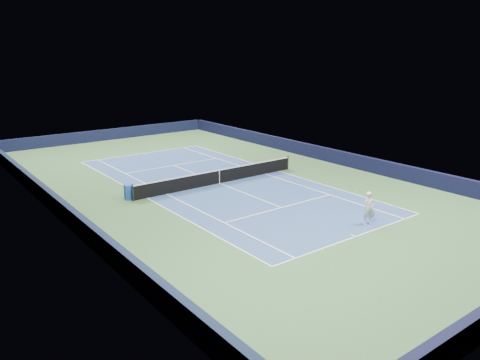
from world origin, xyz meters
TOP-DOWN VIEW (x-y plane):
  - ground at (0.00, 0.00)m, footprint 40.00×40.00m
  - wall_far at (0.00, 19.82)m, footprint 22.00×0.35m
  - wall_right at (10.82, 0.00)m, footprint 0.35×40.00m
  - wall_left at (-10.82, 0.00)m, footprint 0.35×40.00m
  - court_surface at (0.00, 0.00)m, footprint 10.97×23.77m
  - baseline_far at (0.00, 11.88)m, footprint 10.97×0.08m
  - baseline_near at (0.00, -11.88)m, footprint 10.97×0.08m
  - sideline_doubles_right at (5.49, 0.00)m, footprint 0.08×23.77m
  - sideline_doubles_left at (-5.49, 0.00)m, footprint 0.08×23.77m
  - sideline_singles_right at (4.12, 0.00)m, footprint 0.08×23.77m
  - sideline_singles_left at (-4.12, 0.00)m, footprint 0.08×23.77m
  - service_line_far at (0.00, 6.40)m, footprint 8.23×0.08m
  - service_line_near at (0.00, -6.40)m, footprint 8.23×0.08m
  - center_service_line at (0.00, 0.00)m, footprint 0.08×12.80m
  - center_mark_far at (0.00, 11.73)m, footprint 0.08×0.30m
  - center_mark_near at (0.00, -11.73)m, footprint 0.08×0.30m
  - tennis_net at (0.00, 0.00)m, footprint 12.90×0.10m
  - sponsor_cube at (-6.40, 0.52)m, footprint 0.63×0.59m
  - tennis_player at (1.86, -11.16)m, footprint 0.85×1.32m

SIDE VIEW (x-z plane):
  - ground at x=0.00m, z-range 0.00..0.00m
  - court_surface at x=0.00m, z-range 0.00..0.01m
  - baseline_far at x=0.00m, z-range 0.01..0.01m
  - baseline_near at x=0.00m, z-range 0.01..0.01m
  - sideline_doubles_right at x=5.49m, z-range 0.01..0.01m
  - sideline_doubles_left at x=-5.49m, z-range 0.01..0.01m
  - sideline_singles_right at x=4.12m, z-range 0.01..0.01m
  - sideline_singles_left at x=-4.12m, z-range 0.01..0.01m
  - service_line_far at x=0.00m, z-range 0.01..0.01m
  - service_line_near at x=0.00m, z-range 0.01..0.01m
  - center_service_line at x=0.00m, z-range 0.01..0.01m
  - center_mark_far at x=0.00m, z-range 0.01..0.01m
  - center_mark_near at x=0.00m, z-range 0.01..0.01m
  - sponsor_cube at x=-6.40m, z-range 0.00..0.91m
  - tennis_net at x=0.00m, z-range -0.03..1.04m
  - wall_far at x=0.00m, z-range 0.00..1.10m
  - wall_right at x=10.82m, z-range 0.00..1.10m
  - wall_left at x=-10.82m, z-range 0.00..1.10m
  - tennis_player at x=1.86m, z-range 0.00..1.79m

